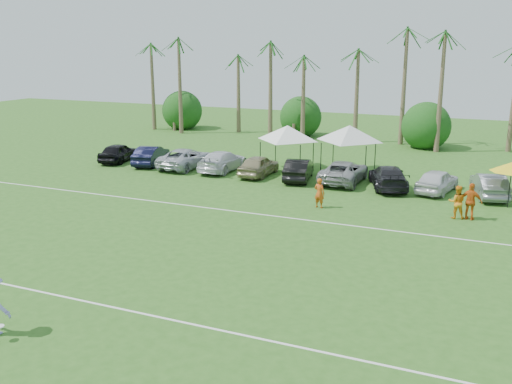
% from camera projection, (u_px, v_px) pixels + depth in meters
% --- Properties ---
extents(ground, '(120.00, 120.00, 0.00)m').
position_uv_depth(ground, '(66.00, 332.00, 17.62)').
color(ground, '#2E5F1C').
rests_on(ground, ground).
extents(field_lines, '(80.00, 12.10, 0.01)m').
position_uv_depth(field_lines, '(193.00, 249.00, 24.74)').
color(field_lines, white).
rests_on(field_lines, ground).
extents(palm_tree_0, '(2.40, 2.40, 8.90)m').
position_uv_depth(palm_tree_0, '(146.00, 56.00, 57.93)').
color(palm_tree_0, brown).
rests_on(palm_tree_0, ground).
extents(palm_tree_1, '(2.40, 2.40, 9.90)m').
position_uv_depth(palm_tree_1, '(189.00, 47.00, 55.80)').
color(palm_tree_1, brown).
rests_on(palm_tree_1, ground).
extents(palm_tree_2, '(2.40, 2.40, 10.90)m').
position_uv_depth(palm_tree_2, '(235.00, 38.00, 53.68)').
color(palm_tree_2, brown).
rests_on(palm_tree_2, ground).
extents(palm_tree_3, '(2.40, 2.40, 11.90)m').
position_uv_depth(palm_tree_3, '(275.00, 28.00, 51.94)').
color(palm_tree_3, brown).
rests_on(palm_tree_3, ground).
extents(palm_tree_4, '(2.40, 2.40, 8.90)m').
position_uv_depth(palm_tree_4, '(316.00, 57.00, 51.07)').
color(palm_tree_4, brown).
rests_on(palm_tree_4, ground).
extents(palm_tree_5, '(2.40, 2.40, 9.90)m').
position_uv_depth(palm_tree_5, '(361.00, 48.00, 49.33)').
color(palm_tree_5, brown).
rests_on(palm_tree_5, ground).
extents(palm_tree_6, '(2.40, 2.40, 10.90)m').
position_uv_depth(palm_tree_6, '(408.00, 37.00, 47.59)').
color(palm_tree_6, brown).
rests_on(palm_tree_6, ground).
extents(palm_tree_7, '(2.40, 2.40, 11.90)m').
position_uv_depth(palm_tree_7, '(460.00, 26.00, 45.85)').
color(palm_tree_7, brown).
rests_on(palm_tree_7, ground).
extents(bush_tree_0, '(4.00, 4.00, 4.00)m').
position_uv_depth(bush_tree_0, '(179.00, 112.00, 59.11)').
color(bush_tree_0, brown).
rests_on(bush_tree_0, ground).
extents(bush_tree_1, '(4.00, 4.00, 4.00)m').
position_uv_depth(bush_tree_1, '(297.00, 118.00, 54.15)').
color(bush_tree_1, brown).
rests_on(bush_tree_1, ground).
extents(bush_tree_2, '(4.00, 4.00, 4.00)m').
position_uv_depth(bush_tree_2, '(428.00, 125.00, 49.58)').
color(bush_tree_2, brown).
rests_on(bush_tree_2, ground).
extents(sideline_player_a, '(0.66, 0.49, 1.65)m').
position_uv_depth(sideline_player_a, '(319.00, 193.00, 30.87)').
color(sideline_player_a, '#D05217').
rests_on(sideline_player_a, ground).
extents(sideline_player_b, '(0.95, 0.80, 1.72)m').
position_uv_depth(sideline_player_b, '(457.00, 202.00, 28.96)').
color(sideline_player_b, orange).
rests_on(sideline_player_b, ground).
extents(sideline_player_c, '(1.18, 0.66, 1.90)m').
position_uv_depth(sideline_player_c, '(471.00, 202.00, 28.71)').
color(sideline_player_c, '#D55D17').
rests_on(sideline_player_c, ground).
extents(canopy_tent_left, '(4.50, 4.50, 3.65)m').
position_uv_depth(canopy_tent_left, '(288.00, 125.00, 39.86)').
color(canopy_tent_left, black).
rests_on(canopy_tent_left, ground).
extents(canopy_tent_right, '(4.70, 4.70, 3.81)m').
position_uv_depth(canopy_tent_right, '(350.00, 125.00, 38.94)').
color(canopy_tent_right, black).
rests_on(canopy_tent_right, ground).
extents(market_umbrella, '(2.28, 2.28, 2.53)m').
position_uv_depth(market_umbrella, '(512.00, 167.00, 30.51)').
color(market_umbrella, black).
rests_on(market_umbrella, ground).
extents(parked_car_0, '(2.28, 4.34, 1.41)m').
position_uv_depth(parked_car_0, '(118.00, 152.00, 43.06)').
color(parked_car_0, black).
rests_on(parked_car_0, ground).
extents(parked_car_1, '(2.39, 4.50, 1.41)m').
position_uv_depth(parked_car_1, '(151.00, 155.00, 41.97)').
color(parked_car_1, black).
rests_on(parked_car_1, ground).
extents(parked_car_2, '(2.45, 5.12, 1.41)m').
position_uv_depth(parked_car_2, '(186.00, 158.00, 40.92)').
color(parked_car_2, '#ADB2BB').
rests_on(parked_car_2, ground).
extents(parked_car_3, '(2.15, 4.92, 1.41)m').
position_uv_depth(parked_car_3, '(223.00, 161.00, 39.92)').
color(parked_car_3, silver).
rests_on(parked_car_3, ground).
extents(parked_car_4, '(1.71, 4.15, 1.41)m').
position_uv_depth(parked_car_4, '(259.00, 165.00, 38.47)').
color(parked_car_4, '#998E67').
rests_on(parked_car_4, ground).
extents(parked_car_5, '(2.25, 4.48, 1.41)m').
position_uv_depth(parked_car_5, '(299.00, 169.00, 37.27)').
color(parked_car_5, black).
rests_on(parked_car_5, ground).
extents(parked_car_6, '(2.36, 5.08, 1.41)m').
position_uv_depth(parked_car_6, '(344.00, 172.00, 36.57)').
color(parked_car_6, '#939496').
rests_on(parked_car_6, ground).
extents(parked_car_7, '(3.46, 5.23, 1.41)m').
position_uv_depth(parked_car_7, '(388.00, 177.00, 35.14)').
color(parked_car_7, black).
rests_on(parked_car_7, ground).
extents(parked_car_8, '(2.51, 4.40, 1.41)m').
position_uv_depth(parked_car_8, '(437.00, 181.00, 34.15)').
color(parked_car_8, silver).
rests_on(parked_car_8, ground).
extents(parked_car_9, '(2.42, 4.50, 1.41)m').
position_uv_depth(parked_car_9, '(489.00, 185.00, 33.04)').
color(parked_car_9, slate).
rests_on(parked_car_9, ground).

